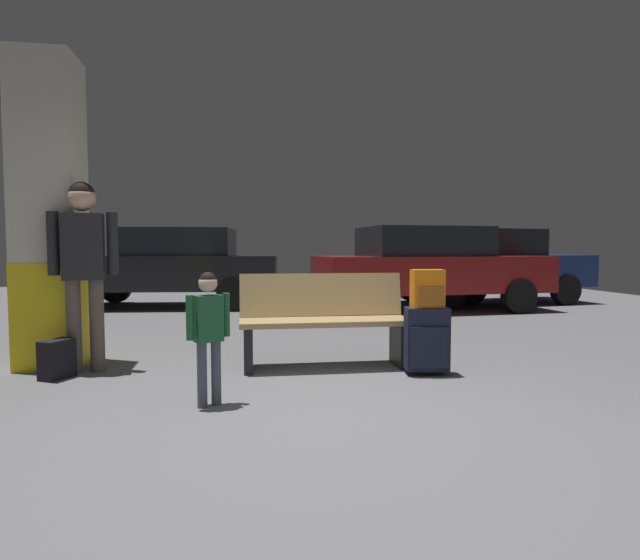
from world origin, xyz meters
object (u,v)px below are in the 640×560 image
Objects in this scene: adult at (84,255)px; parked_car_side at (484,264)px; backpack_dark_floor at (56,360)px; backpack_bright at (428,289)px; structural_pillar at (50,214)px; parked_car_near at (428,266)px; bench at (324,321)px; suitcase at (427,339)px; child at (208,324)px; parked_car_far at (172,265)px.

adult is 0.40× the size of parked_car_side.
adult reaches higher than backpack_dark_floor.
structural_pillar is at bearing 164.65° from backpack_bright.
structural_pillar is at bearing -145.31° from parked_car_near.
parked_car_side is 1.02× the size of parked_car_near.
structural_pillar reaches higher than bench.
bench is (2.57, -0.46, -1.02)m from structural_pillar.
suitcase is 3.26m from backpack_dark_floor.
child is (-1.88, -0.61, 0.27)m from suitcase.
backpack_dark_floor is 0.08× the size of parked_car_far.
parked_car_far reaches higher than backpack_dark_floor.
structural_pillar is 6.36m from parked_car_near.
parked_car_side is (3.39, 5.52, 0.03)m from backpack_bright.
parked_car_near is at bearing 54.57° from child.
structural_pillar is 0.69× the size of parked_car_side.
suitcase is 0.45m from backpack_bright.
structural_pillar reaches higher than parked_car_far.
bench is at bearing 1.82° from backpack_dark_floor.
suitcase is 6.58m from parked_car_far.
structural_pillar is 3.61m from backpack_bright.
suitcase is 0.63× the size of child.
adult is (-2.19, 0.14, 0.63)m from bench.
parked_car_side reaches higher than bench.
adult reaches higher than parked_car_far.
parked_car_far is at bearing 83.87° from structural_pillar.
backpack_dark_floor is at bearing 172.93° from suitcase.
parked_car_side is at bearing 37.72° from backpack_dark_floor.
bench is 0.38× the size of parked_car_side.
structural_pillar is 0.70× the size of parked_car_near.
adult is at bearing -40.68° from structural_pillar.
backpack_dark_floor is (-3.23, 0.40, -0.60)m from backpack_bright.
backpack_bright is 0.35× the size of child.
child is at bearing -130.67° from parked_car_side.
parked_car_near is (5.21, 3.60, -0.65)m from structural_pillar.
bench is at bearing -10.19° from structural_pillar.
bench is 2.67× the size of suitcase.
parked_car_far is (-2.89, 5.89, 0.03)m from backpack_bright.
bench is 1.51m from child.
parked_car_far and parked_car_near have the same top height.
structural_pillar is at bearing 139.32° from adult.
child is 0.23× the size of parked_car_near.
parked_car_far is at bearing 116.11° from suitcase.
child is 1.74m from backpack_dark_floor.
suitcase is at bearing 128.40° from backpack_bright.
parked_car_near is (2.64, 4.06, 0.36)m from bench.
backpack_bright is at bearing 18.04° from child.
parked_car_side reaches higher than child.
child is 0.23× the size of parked_car_far.
suitcase is at bearing -11.39° from adult.
bench is 0.38× the size of parked_car_far.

